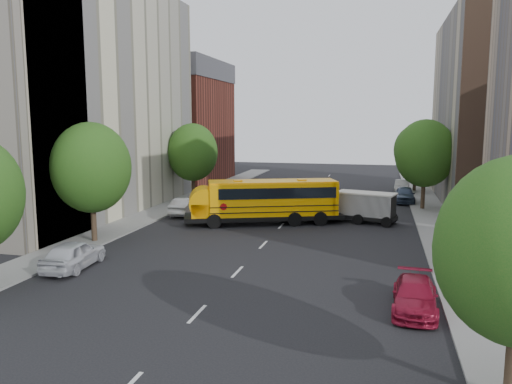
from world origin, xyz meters
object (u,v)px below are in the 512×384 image
at_px(school_bus, 262,199).
at_px(parked_car_0, 74,254).
at_px(street_tree_2, 193,152).
at_px(parked_car_2, 227,188).
at_px(street_tree_5, 416,150).
at_px(parked_car_5, 402,186).
at_px(street_tree_1, 91,168).
at_px(street_tree_4, 425,153).
at_px(safari_truck, 360,206).
at_px(parked_car_4, 405,195).
at_px(parked_car_1, 186,206).
at_px(parked_car_3, 415,296).

bearing_deg(school_bus, parked_car_0, -138.49).
xyz_separation_m(street_tree_2, parked_car_2, (2.20, 4.47, -4.12)).
distance_m(street_tree_5, parked_car_5, 4.43).
bearing_deg(parked_car_0, street_tree_2, -89.84).
xyz_separation_m(street_tree_1, street_tree_4, (22.00, 18.00, 0.12)).
distance_m(street_tree_2, safari_truck, 18.52).
bearing_deg(parked_car_4, street_tree_5, 80.54).
xyz_separation_m(street_tree_5, parked_car_4, (-1.40, -8.30, -3.92)).
xyz_separation_m(street_tree_2, school_bus, (9.39, -9.52, -2.90)).
relative_size(street_tree_4, parked_car_0, 1.75).
xyz_separation_m(street_tree_1, parked_car_0, (2.20, -5.55, -4.16)).
bearing_deg(street_tree_1, school_bus, 42.10).
bearing_deg(street_tree_2, parked_car_0, -84.66).
distance_m(parked_car_4, parked_car_5, 7.02).
xyz_separation_m(street_tree_5, parked_car_1, (-19.80, -19.41, -3.96)).
bearing_deg(street_tree_4, parked_car_4, 110.70).
bearing_deg(street_tree_2, street_tree_1, -90.00).
relative_size(parked_car_0, parked_car_5, 1.10).
distance_m(parked_car_3, parked_car_4, 29.09).
bearing_deg(parked_car_1, street_tree_1, 76.68).
xyz_separation_m(street_tree_2, safari_truck, (16.77, -7.01, -3.55)).
bearing_deg(parked_car_1, parked_car_5, -136.99).
relative_size(street_tree_2, parked_car_2, 1.52).
bearing_deg(street_tree_4, safari_truck, -126.73).
height_order(street_tree_2, parked_car_0, street_tree_2).
distance_m(street_tree_5, parked_car_2, 21.56).
bearing_deg(safari_truck, street_tree_2, 172.37).
xyz_separation_m(street_tree_1, parked_car_5, (20.60, 28.72, -4.26)).
relative_size(street_tree_5, parked_car_5, 1.78).
bearing_deg(street_tree_4, parked_car_0, -130.06).
relative_size(parked_car_3, parked_car_4, 0.97).
relative_size(street_tree_5, parked_car_2, 1.48).
xyz_separation_m(safari_truck, parked_car_3, (3.03, -18.36, -0.63)).
xyz_separation_m(safari_truck, parked_car_1, (-14.57, -0.40, -0.53)).
bearing_deg(parked_car_0, street_tree_4, -135.23).
bearing_deg(street_tree_1, parked_car_0, -68.37).
bearing_deg(parked_car_3, parked_car_0, 177.01).
relative_size(street_tree_2, safari_truck, 1.30).
xyz_separation_m(street_tree_4, parked_car_2, (-19.80, 4.47, -4.37)).
height_order(street_tree_4, parked_car_2, street_tree_4).
distance_m(street_tree_4, parked_car_4, 5.84).
relative_size(school_bus, safari_truck, 2.08).
relative_size(parked_car_0, parked_car_3, 1.04).
distance_m(street_tree_1, street_tree_4, 28.43).
bearing_deg(parked_car_2, parked_car_3, 116.18).
bearing_deg(parked_car_2, street_tree_1, 80.05).
height_order(parked_car_0, parked_car_1, parked_car_0).
bearing_deg(street_tree_2, parked_car_1, -73.47).
bearing_deg(parked_car_1, street_tree_5, -137.14).
bearing_deg(street_tree_1, safari_truck, 33.24).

